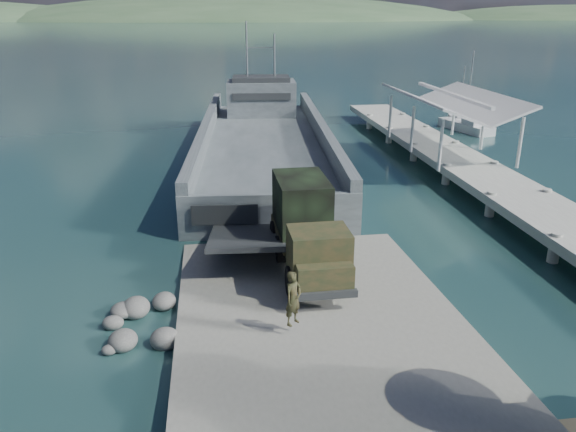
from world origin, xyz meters
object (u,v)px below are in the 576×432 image
object	(u,v)px
landing_craft	(264,151)
military_truck	(307,227)
pier	(454,149)
sailboat_near	(467,127)
sailboat_far	(460,121)
soldier	(293,309)

from	to	relation	value
landing_craft	military_truck	bearing A→B (deg)	-85.76
pier	landing_craft	bearing A→B (deg)	161.00
sailboat_near	sailboat_far	world-z (taller)	sailboat_near
landing_craft	military_truck	xyz separation A→B (m)	(-0.09, -18.84, 1.34)
pier	soldier	world-z (taller)	pier
soldier	sailboat_far	world-z (taller)	sailboat_far
sailboat_far	landing_craft	bearing A→B (deg)	-137.29
pier	sailboat_near	bearing A→B (deg)	61.46
pier	sailboat_far	distance (m)	18.00
military_truck	sailboat_far	distance (m)	36.95
sailboat_far	pier	bearing A→B (deg)	-103.03
soldier	sailboat_near	world-z (taller)	sailboat_near
military_truck	soldier	world-z (taller)	military_truck
pier	sailboat_far	bearing A→B (deg)	64.28
pier	landing_craft	distance (m)	13.41
sailboat_near	sailboat_far	xyz separation A→B (m)	(0.76, 3.24, -0.09)
military_truck	sailboat_near	world-z (taller)	sailboat_near
sailboat_near	sailboat_far	size ratio (longest dim) A/B	1.29
pier	military_truck	world-z (taller)	pier
soldier	pier	bearing A→B (deg)	12.29
pier	soldier	xyz separation A→B (m)	(-14.11, -19.78, -0.16)
landing_craft	sailboat_far	size ratio (longest dim) A/B	6.23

